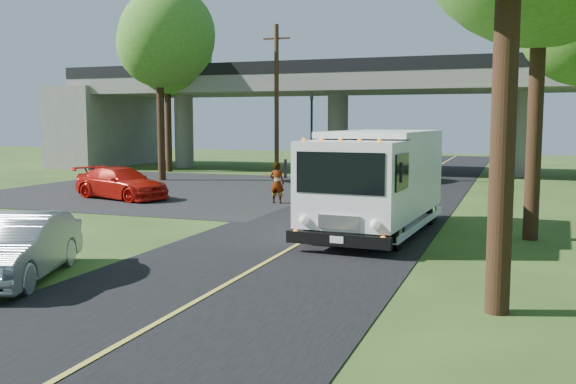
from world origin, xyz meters
The scene contains 13 objects.
ground centered at (0.00, 0.00, 0.00)m, with size 120.00×120.00×0.00m, color #2C4418.
road centered at (0.00, 10.00, 0.01)m, with size 7.00×90.00×0.02m, color black.
parking_lot centered at (-11.00, 18.00, 0.01)m, with size 16.00×18.00×0.01m, color black.
lane_line centered at (0.00, 10.00, 0.03)m, with size 0.12×90.00×0.01m, color gold.
overpass centered at (0.00, 32.00, 4.56)m, with size 54.00×10.00×7.30m.
traffic_signal centered at (-6.00, 26.00, 3.20)m, with size 0.18×0.22×5.20m.
utility_pole centered at (-7.50, 24.00, 4.59)m, with size 1.60×0.26×9.00m.
tree_left_lot centered at (-13.79, 21.84, 7.90)m, with size 5.60×5.50×10.50m.
tree_left_far centered at (-16.79, 27.84, 7.45)m, with size 5.26×5.16×9.89m.
step_van centered at (1.69, 8.46, 1.73)m, with size 3.26×7.75×3.19m.
red_sedan centered at (-10.99, 13.45, 0.71)m, with size 2.00×4.91×1.43m, color #B7130B.
silver_sedan centered at (-4.54, 0.00, 0.72)m, with size 1.53×4.39×1.45m, color gray.
pedestrian centered at (-3.80, 14.24, 0.88)m, with size 0.64×0.42×1.76m, color gray.
Camera 1 is at (5.75, -11.05, 3.50)m, focal length 40.00 mm.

